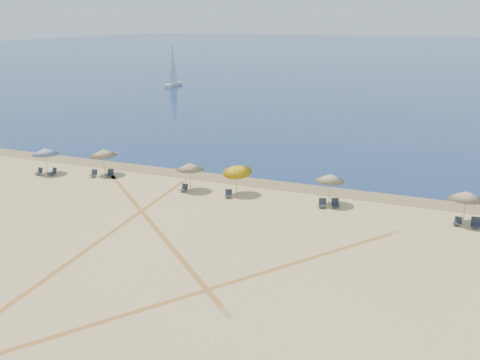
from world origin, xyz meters
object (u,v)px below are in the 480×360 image
Objects in this scene: umbrella_4 at (330,178)px; chair_7 at (335,203)px; umbrella_3 at (237,169)px; umbrella_2 at (190,166)px; chair_4 at (184,188)px; chair_9 at (476,223)px; sailboat_0 at (173,74)px; umbrella_1 at (104,152)px; chair_0 at (39,172)px; chair_5 at (229,194)px; chair_2 at (94,174)px; umbrella_0 at (45,151)px; umbrella_5 at (466,195)px; chair_8 at (458,222)px; chair_1 at (53,172)px; chair_6 at (322,204)px; chair_3 at (110,174)px.

chair_7 is (0.60, -0.49, -1.80)m from umbrella_4.
umbrella_2 is at bearing -172.32° from umbrella_3.
chair_9 is (21.71, 0.50, 0.04)m from chair_4.
umbrella_4 is at bearing -56.25° from sailboat_0.
umbrella_1 is 6.13m from chair_0.
umbrella_3 is 3.43× the size of chair_5.
umbrella_3 is at bearing 11.17° from chair_0.
umbrella_4 is 3.21× the size of chair_5.
umbrella_1 is at bearing 56.48° from chair_2.
chair_9 is (35.67, 0.53, -1.73)m from umbrella_0.
umbrella_2 is 1.84m from chair_4.
umbrella_5 is at bearing -7.16° from chair_2.
umbrella_3 reaches higher than chair_4.
chair_8 is at bearing 3.13° from chair_4.
umbrella_1 is (5.07, 1.68, 0.00)m from umbrella_0.
sailboat_0 is (-21.04, 61.89, 2.21)m from chair_0.
umbrella_5 is 34.02m from chair_1.
umbrella_1 is 3.87× the size of chair_4.
umbrella_5 is at bearing -51.28° from sailboat_0.
chair_4 is (9.37, -0.67, -0.01)m from chair_2.
chair_7 reaches higher than chair_0.
chair_0 is 0.82× the size of chair_7.
umbrella_1 is 3.17× the size of chair_6.
chair_3 is at bearing 14.78° from chair_2.
sailboat_0 is at bearing 130.25° from chair_9.
chair_6 is at bearing 4.44° from chair_4.
chair_5 is (17.89, 0.01, -1.77)m from umbrella_0.
umbrella_3 reaches higher than chair_7.
umbrella_1 reaches higher than chair_1.
chair_5 is at bearing -61.69° from sailboat_0.
umbrella_1 is 1.03× the size of umbrella_2.
chair_3 reaches higher than chair_5.
chair_4 is at bearing -64.36° from sailboat_0.
umbrella_5 is 29.04m from chair_3.
chair_3 is 65.96m from sailboat_0.
chair_6 is (25.22, 0.57, -1.75)m from umbrella_0.
chair_3 is (1.32, 0.55, 0.02)m from chair_2.
umbrella_5 reaches higher than chair_2.
chair_0 is 0.93× the size of chair_3.
umbrella_3 reaches higher than chair_2.
umbrella_2 is at bearing 22.42° from chair_1.
chair_8 is (9.34, -0.02, -0.04)m from chair_6.
umbrella_1 reaches higher than umbrella_2.
umbrella_3 is at bearing -167.77° from chair_8.
chair_0 is at bearing -156.86° from umbrella_1.
chair_7 reaches higher than chair_8.
umbrella_3 is 3.18× the size of chair_1.
sailboat_0 is at bearing 123.29° from umbrella_3.
chair_3 reaches higher than chair_6.
umbrella_2 is 3.21× the size of chair_9.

